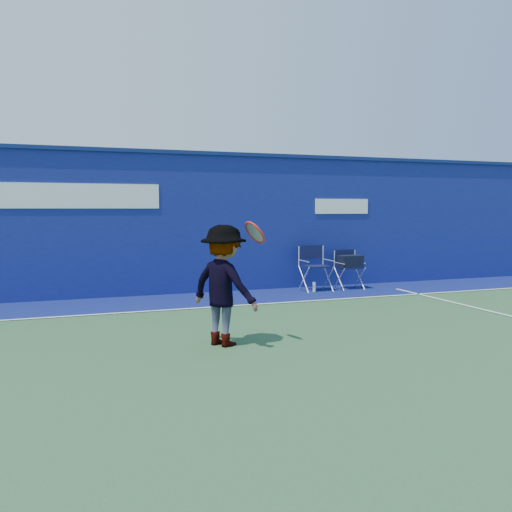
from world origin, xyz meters
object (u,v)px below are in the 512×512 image
object	(u,v)px
directors_chair_left	(316,277)
tennis_player	(224,285)
directors_chair_right	(349,273)
water_bottle	(314,287)

from	to	relation	value
directors_chair_left	tennis_player	distance (m)	5.19
directors_chair_left	tennis_player	bearing A→B (deg)	-129.86
tennis_player	directors_chair_right	bearing A→B (deg)	43.55
directors_chair_right	water_bottle	size ratio (longest dim) A/B	3.95
water_bottle	tennis_player	size ratio (longest dim) A/B	0.13
directors_chair_left	directors_chair_right	distance (m)	0.86
directors_chair_right	tennis_player	xyz separation A→B (m)	(-4.17, -3.97, 0.44)
directors_chair_right	tennis_player	world-z (taller)	tennis_player
directors_chair_left	tennis_player	world-z (taller)	tennis_player
directors_chair_left	water_bottle	world-z (taller)	directors_chair_left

